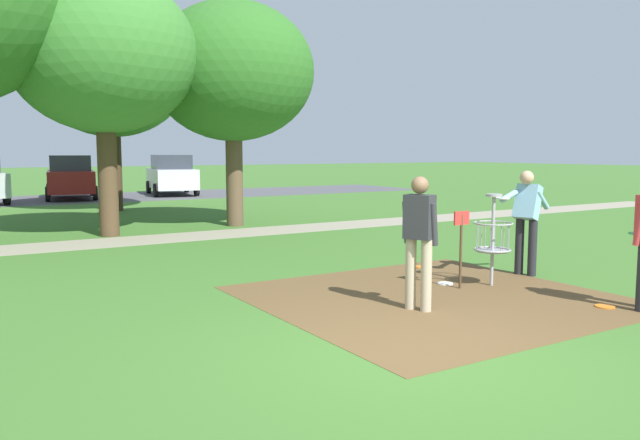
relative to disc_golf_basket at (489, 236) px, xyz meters
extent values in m
plane|color=#3D6B28|center=(-3.09, -1.98, -0.75)|extent=(160.00, 160.00, 0.00)
cube|color=brown|center=(-1.22, -0.16, -0.75)|extent=(4.67, 4.49, 0.01)
cylinder|color=#9E9EA3|center=(0.06, -0.01, -0.08)|extent=(0.05, 0.05, 1.35)
cylinder|color=#9E9EA3|center=(0.06, -0.01, 0.62)|extent=(0.24, 0.24, 0.04)
torus|color=#9E9EA3|center=(0.06, -0.01, 0.20)|extent=(0.58, 0.58, 0.02)
torus|color=#9E9EA3|center=(0.06, -0.01, -0.20)|extent=(0.55, 0.55, 0.03)
cylinder|color=#9E9EA3|center=(0.06, -0.01, -0.22)|extent=(0.48, 0.48, 0.02)
cylinder|color=gray|center=(0.30, -0.01, 0.00)|extent=(0.01, 0.01, 0.40)
cylinder|color=gray|center=(0.25, 0.13, 0.00)|extent=(0.01, 0.01, 0.40)
cylinder|color=gray|center=(0.13, 0.22, 0.00)|extent=(0.01, 0.01, 0.40)
cylinder|color=gray|center=(-0.01, 0.22, 0.00)|extent=(0.01, 0.01, 0.40)
cylinder|color=gray|center=(-0.13, 0.13, 0.00)|extent=(0.01, 0.01, 0.40)
cylinder|color=gray|center=(-0.18, -0.01, 0.00)|extent=(0.01, 0.01, 0.40)
cylinder|color=gray|center=(-0.13, -0.15, 0.00)|extent=(0.01, 0.01, 0.40)
cylinder|color=gray|center=(-0.01, -0.24, 0.00)|extent=(0.01, 0.01, 0.40)
cylinder|color=gray|center=(0.13, -0.24, 0.00)|extent=(0.01, 0.01, 0.40)
cylinder|color=gray|center=(0.25, -0.15, 0.00)|extent=(0.01, 0.01, 0.40)
cylinder|color=#4C3823|center=(-0.49, 0.09, -0.20)|extent=(0.04, 0.04, 1.10)
cube|color=red|center=(-0.49, 0.09, 0.30)|extent=(0.28, 0.03, 0.20)
cylinder|color=tan|center=(-1.90, -0.46, -0.29)|extent=(0.14, 0.14, 0.92)
cylinder|color=tan|center=(-1.81, -0.66, -0.29)|extent=(0.14, 0.14, 0.92)
cube|color=#2D2D33|center=(-1.86, -0.56, 0.45)|extent=(0.34, 0.42, 0.56)
sphere|color=brown|center=(-1.86, -0.56, 0.85)|extent=(0.22, 0.22, 0.22)
cylinder|color=#2D2D33|center=(-1.91, -0.38, 0.36)|extent=(0.19, 0.15, 0.55)
cylinder|color=#2D2D33|center=(-1.76, -0.73, 0.36)|extent=(0.19, 0.15, 0.55)
cylinder|color=#1E93DB|center=(-1.69, -0.49, 0.22)|extent=(0.22, 0.22, 0.02)
cylinder|color=#232328|center=(1.18, 0.17, -0.29)|extent=(0.14, 0.14, 0.92)
cylinder|color=#232328|center=(1.12, 0.38, -0.29)|extent=(0.14, 0.14, 0.92)
cube|color=#84B7D1|center=(1.15, 0.28, 0.45)|extent=(0.47, 0.46, 0.60)
sphere|color=tan|center=(1.09, 0.26, 0.85)|extent=(0.22, 0.22, 0.22)
cylinder|color=#84B7D1|center=(0.81, 0.35, 0.56)|extent=(0.59, 0.26, 0.21)
cylinder|color=white|center=(0.55, 0.27, 0.53)|extent=(0.22, 0.22, 0.02)
cylinder|color=#84B7D1|center=(1.37, 0.18, 0.49)|extent=(0.48, 0.22, 0.37)
cylinder|color=#D1383D|center=(0.43, -2.08, 0.36)|extent=(0.10, 0.17, 0.55)
cylinder|color=green|center=(0.63, -1.93, 0.22)|extent=(0.22, 0.22, 0.02)
cylinder|color=white|center=(-0.47, 0.43, -0.74)|extent=(0.24, 0.24, 0.02)
cylinder|color=orange|center=(0.13, 1.69, -0.74)|extent=(0.25, 0.25, 0.02)
cylinder|color=orange|center=(0.31, -1.73, -0.74)|extent=(0.25, 0.25, 0.02)
cylinder|color=#422D1E|center=(-1.75, 15.21, 0.61)|extent=(0.48, 0.48, 2.74)
ellipsoid|color=#4C8E3D|center=(-1.75, 15.21, 3.87)|extent=(5.04, 5.04, 4.28)
cylinder|color=#4C3823|center=(-3.49, 8.75, 0.57)|extent=(0.45, 0.45, 2.66)
ellipsoid|color=#38752D|center=(-3.49, 8.75, 3.53)|extent=(4.33, 4.33, 3.68)
cylinder|color=brown|center=(-0.07, 9.11, 0.49)|extent=(0.45, 0.45, 2.50)
ellipsoid|color=#2D6623|center=(-0.07, 9.11, 3.37)|extent=(4.33, 4.33, 3.68)
cube|color=#4C4C51|center=(-3.09, 21.65, -0.75)|extent=(36.00, 6.00, 0.01)
cylinder|color=black|center=(-4.67, 19.68, -0.45)|extent=(0.25, 0.62, 0.60)
cube|color=maroon|center=(-2.00, 21.73, 0.00)|extent=(2.46, 4.44, 0.90)
cube|color=#2D333D|center=(-2.00, 21.73, 0.77)|extent=(1.92, 2.41, 0.64)
cylinder|color=black|center=(-2.68, 23.16, -0.45)|extent=(0.27, 0.62, 0.60)
cylinder|color=black|center=(-0.90, 22.87, -0.45)|extent=(0.27, 0.62, 0.60)
cylinder|color=black|center=(-3.10, 20.59, -0.45)|extent=(0.27, 0.62, 0.60)
cylinder|color=black|center=(-1.32, 20.30, -0.45)|extent=(0.27, 0.62, 0.60)
cube|color=silver|center=(2.47, 21.92, 0.00)|extent=(2.49, 4.45, 0.90)
cube|color=#2D333D|center=(2.47, 21.92, 0.77)|extent=(1.93, 2.42, 0.64)
cylinder|color=black|center=(1.80, 23.36, -0.45)|extent=(0.28, 0.62, 0.60)
cylinder|color=black|center=(3.58, 23.05, -0.45)|extent=(0.28, 0.62, 0.60)
cylinder|color=black|center=(1.36, 20.79, -0.45)|extent=(0.28, 0.62, 0.60)
cylinder|color=black|center=(3.13, 20.49, -0.45)|extent=(0.28, 0.62, 0.60)
cube|color=gray|center=(-3.09, 7.64, -0.75)|extent=(40.00, 1.58, 0.00)
camera|label=1|loc=(-7.07, -6.62, 1.27)|focal=35.45mm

